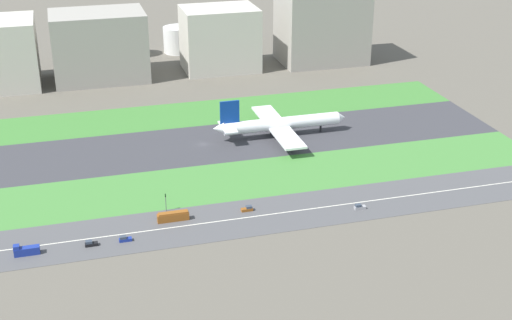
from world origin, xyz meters
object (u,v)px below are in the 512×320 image
car_4 (360,207)px  fuel_tank_west (135,46)px  car_0 (91,244)px  hangar_building (99,46)px  fuel_tank_centre (179,40)px  terminal_building (2,54)px  office_tower (220,39)px  cargo_warehouse (322,22)px  airliner (278,124)px  traffic_light (166,201)px  car_2 (125,239)px  truck_0 (26,251)px  bus_0 (173,216)px  car_3 (247,209)px

car_4 → fuel_tank_west: (-55.62, 237.00, 5.40)m
car_0 → fuel_tank_west: bearing=-100.5°
hangar_building → fuel_tank_centre: 71.00m
car_0 → terminal_building: bearing=-79.8°
office_tower → cargo_warehouse: cargo_warehouse is taller
airliner → traffic_light: (-62.69, -60.01, -1.94)m
car_2 → car_4: bearing=-180.0°
truck_0 → bus_0: 52.40m
car_0 → fuel_tank_centre: bearing=-107.0°
truck_0 → fuel_tank_centre: bearing=-111.6°
car_2 → traffic_light: (17.35, 17.99, 3.37)m
car_3 → car_2: bearing=-167.9°
bus_0 → office_tower: (59.82, 182.00, 17.01)m
car_4 → traffic_light: size_ratio=0.61×
car_2 → car_4: same height
airliner → terminal_building: terminal_building is taller
car_4 → office_tower: 193.07m
car_0 → hangar_building: hangar_building is taller
truck_0 → office_tower: office_tower is taller
office_tower → fuel_tank_centre: office_tower is taller
traffic_light → cargo_warehouse: cargo_warehouse is taller
car_0 → bus_0: bearing=-161.7°
truck_0 → cargo_warehouse: bearing=-132.6°
car_3 → hangar_building: 187.19m
airliner → car_3: 75.87m
airliner → hangar_building: hangar_building is taller
car_3 → car_4: bearing=-13.7°
car_3 → car_0: size_ratio=1.00×
traffic_light → hangar_building: hangar_building is taller
airliner → hangar_building: size_ratio=1.22×
cargo_warehouse → car_2: bearing=-126.8°
truck_0 → fuel_tank_west: 245.83m
airliner → bus_0: bearing=-132.1°
cargo_warehouse → traffic_light: bearing=-126.0°
terminal_building → bus_0: bearing=-70.4°
car_4 → cargo_warehouse: (55.73, 192.00, 24.25)m
airliner → fuel_tank_centre: bearing=96.8°
truck_0 → fuel_tank_centre: 254.96m
bus_0 → cargo_warehouse: size_ratio=0.22×
car_4 → fuel_tank_centre: 238.65m
fuel_tank_centre → office_tower: bearing=-68.8°
hangar_building → fuel_tank_west: hangar_building is taller
traffic_light → terminal_building: size_ratio=0.18×
airliner → cargo_warehouse: (63.66, 114.00, 18.94)m
airliner → car_2: size_ratio=14.77×
bus_0 → car_4: bearing=-8.2°
car_3 → car_0: same height
truck_0 → bus_0: size_ratio=0.72×
cargo_warehouse → truck_0: bearing=-132.6°
car_0 → fuel_tank_west: 241.09m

